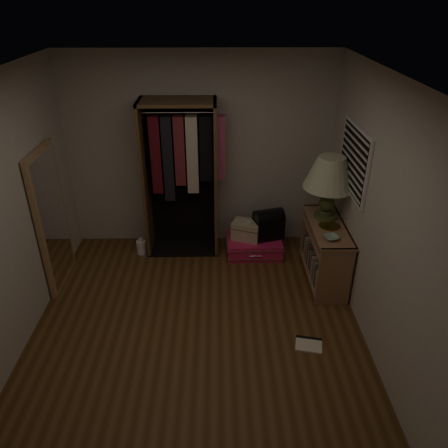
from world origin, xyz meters
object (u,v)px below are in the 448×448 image
at_px(pink_suitcase, 254,245).
at_px(table_lamp, 330,174).
at_px(console_bookshelf, 324,249).
at_px(black_bag, 268,223).
at_px(floor_mirror, 52,219).
at_px(open_wardrobe, 183,165).
at_px(train_case, 247,230).
at_px(white_jug, 142,247).

distance_m(pink_suitcase, table_lamp, 1.51).
bearing_deg(console_bookshelf, black_bag, 137.77).
bearing_deg(floor_mirror, console_bookshelf, 0.80).
bearing_deg(pink_suitcase, open_wardrobe, 168.10).
bearing_deg(pink_suitcase, console_bookshelf, -34.44).
relative_size(pink_suitcase, train_case, 1.72).
xyz_separation_m(console_bookshelf, black_bag, (-0.63, 0.57, 0.05)).
relative_size(floor_mirror, table_lamp, 2.06).
distance_m(train_case, black_bag, 0.31).
relative_size(console_bookshelf, pink_suitcase, 1.48).
distance_m(black_bag, table_lamp, 1.16).
xyz_separation_m(table_lamp, white_jug, (-2.36, 0.40, -1.22)).
relative_size(black_bag, table_lamp, 0.53).
bearing_deg(open_wardrobe, train_case, -12.38).
relative_size(open_wardrobe, pink_suitcase, 2.70).
xyz_separation_m(open_wardrobe, black_bag, (1.12, -0.15, -0.77)).
xyz_separation_m(console_bookshelf, open_wardrobe, (-1.75, 0.72, 0.83)).
bearing_deg(open_wardrobe, pink_suitcase, -10.98).
bearing_deg(train_case, floor_mirror, -145.56).
bearing_deg(table_lamp, black_bag, 146.38).
height_order(console_bookshelf, train_case, console_bookshelf).
height_order(open_wardrobe, train_case, open_wardrobe).
distance_m(pink_suitcase, white_jug, 1.54).
distance_m(console_bookshelf, floor_mirror, 3.27).
xyz_separation_m(open_wardrobe, table_lamp, (1.76, -0.57, 0.10)).
relative_size(pink_suitcase, black_bag, 1.73).
xyz_separation_m(train_case, white_jug, (-1.43, 0.01, -0.26)).
bearing_deg(pink_suitcase, floor_mirror, -167.32).
relative_size(open_wardrobe, white_jug, 8.76).
bearing_deg(table_lamp, pink_suitcase, 154.55).
distance_m(table_lamp, white_jug, 2.69).
bearing_deg(white_jug, open_wardrobe, 15.55).
bearing_deg(black_bag, open_wardrobe, 155.69).
height_order(console_bookshelf, table_lamp, table_lamp).
xyz_separation_m(console_bookshelf, train_case, (-0.92, 0.54, -0.03)).
distance_m(floor_mirror, table_lamp, 3.28).
bearing_deg(table_lamp, open_wardrobe, 161.96).
distance_m(floor_mirror, train_case, 2.44).
height_order(pink_suitcase, table_lamp, table_lamp).
bearing_deg(console_bookshelf, floor_mirror, -179.20).
bearing_deg(floor_mirror, black_bag, 13.29).
relative_size(black_bag, white_jug, 1.87).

